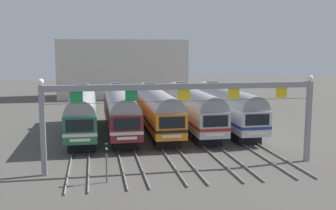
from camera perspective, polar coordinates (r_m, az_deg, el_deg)
name	(u,v)px	position (r m, az deg, el deg)	size (l,w,h in m)	color
ground_plane	(156,132)	(44.08, -1.68, -3.87)	(160.00, 160.00, 0.00)	#4C4944
track_bed	(139,109)	(60.67, -4.16, -0.56)	(17.18, 70.00, 0.15)	gray
commuter_train_green	(82,110)	(43.13, -12.04, -0.68)	(2.88, 18.06, 5.05)	#236B42
commuter_train_maroon	(120,109)	(43.19, -6.84, -0.54)	(2.88, 18.06, 5.05)	maroon
commuter_train_orange	(156,108)	(43.61, -1.70, -0.41)	(2.88, 18.06, 5.05)	orange
commuter_train_stainless	(191,107)	(44.38, 3.31, -0.27)	(2.88, 18.06, 5.05)	#B2B5BA
commuter_train_silver	(225,106)	(45.47, 8.11, -0.14)	(2.88, 18.06, 5.05)	silver
catenary_gantry	(184,100)	(30.12, 2.24, 0.70)	(20.91, 0.44, 6.97)	gray
yard_signal_mast	(106,155)	(27.66, -8.71, -7.03)	(0.28, 0.35, 2.73)	#59595E
maintenance_building	(122,68)	(77.34, -6.53, 5.17)	(23.60, 10.00, 10.70)	beige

